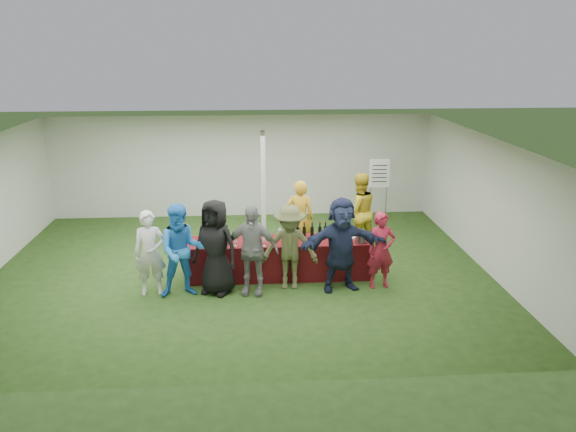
{
  "coord_description": "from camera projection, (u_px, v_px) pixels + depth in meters",
  "views": [
    {
      "loc": [
        0.21,
        -10.69,
        4.43
      ],
      "look_at": [
        0.94,
        -0.28,
        1.25
      ],
      "focal_mm": 35.0,
      "sensor_mm": 36.0,
      "label": 1
    }
  ],
  "objects": [
    {
      "name": "customer_1",
      "position": [
        182.0,
        251.0,
        10.15
      ],
      "size": [
        0.94,
        0.78,
        1.75
      ],
      "primitive_type": "imported",
      "rotation": [
        0.0,
        0.0,
        0.14
      ],
      "color": "#277ED9",
      "rests_on": "ground"
    },
    {
      "name": "customer_5",
      "position": [
        341.0,
        244.0,
        10.4
      ],
      "size": [
        1.73,
        0.83,
        1.79
      ],
      "primitive_type": "imported",
      "rotation": [
        0.0,
        0.0,
        0.18
      ],
      "color": "#1C2441",
      "rests_on": "ground"
    },
    {
      "name": "staff_back",
      "position": [
        359.0,
        211.0,
        12.53
      ],
      "size": [
        0.98,
        0.84,
        1.76
      ],
      "primitive_type": "imported",
      "rotation": [
        0.0,
        0.0,
        3.37
      ],
      "color": "gold",
      "rests_on": "ground"
    },
    {
      "name": "water_bottle",
      "position": [
        280.0,
        234.0,
        11.1
      ],
      "size": [
        0.07,
        0.07,
        0.23
      ],
      "color": "silver",
      "rests_on": "serving_table"
    },
    {
      "name": "wine_bottles",
      "position": [
        309.0,
        232.0,
        11.19
      ],
      "size": [
        0.72,
        0.13,
        0.32
      ],
      "color": "black",
      "rests_on": "serving_table"
    },
    {
      "name": "customer_2",
      "position": [
        216.0,
        247.0,
        10.26
      ],
      "size": [
        1.04,
        0.9,
        1.79
      ],
      "primitive_type": "imported",
      "rotation": [
        0.0,
        0.0,
        -0.46
      ],
      "color": "black",
      "rests_on": "ground"
    },
    {
      "name": "customer_3",
      "position": [
        251.0,
        250.0,
        10.24
      ],
      "size": [
        1.06,
        0.61,
        1.71
      ],
      "primitive_type": "imported",
      "rotation": [
        0.0,
        0.0,
        -0.2
      ],
      "color": "gray",
      "rests_on": "ground"
    },
    {
      "name": "ground",
      "position": [
        241.0,
        271.0,
        11.48
      ],
      "size": [
        60.0,
        60.0,
        0.0
      ],
      "primitive_type": "plane",
      "color": "#284719",
      "rests_on": "ground"
    },
    {
      "name": "customer_0",
      "position": [
        150.0,
        253.0,
        10.25
      ],
      "size": [
        0.62,
        0.44,
        1.59
      ],
      "primitive_type": "imported",
      "rotation": [
        0.0,
        0.0,
        0.11
      ],
      "color": "silver",
      "rests_on": "ground"
    },
    {
      "name": "dump_bucket",
      "position": [
        361.0,
        238.0,
        10.92
      ],
      "size": [
        0.24,
        0.24,
        0.18
      ],
      "primitive_type": "cylinder",
      "color": "slate",
      "rests_on": "serving_table"
    },
    {
      "name": "bar_towel",
      "position": [
        353.0,
        237.0,
        11.19
      ],
      "size": [
        0.25,
        0.18,
        0.03
      ],
      "primitive_type": "cube",
      "color": "white",
      "rests_on": "serving_table"
    },
    {
      "name": "staff_pourer",
      "position": [
        300.0,
        218.0,
        12.18
      ],
      "size": [
        0.66,
        0.47,
        1.68
      ],
      "primitive_type": "imported",
      "rotation": [
        0.0,
        0.0,
        3.02
      ],
      "color": "gold",
      "rests_on": "ground"
    },
    {
      "name": "tent",
      "position": [
        263.0,
        192.0,
        12.27
      ],
      "size": [
        10.0,
        10.0,
        10.0
      ],
      "color": "white",
      "rests_on": "ground"
    },
    {
      "name": "customer_6",
      "position": [
        381.0,
        250.0,
        10.55
      ],
      "size": [
        0.58,
        0.43,
        1.48
      ],
      "primitive_type": "imported",
      "rotation": [
        0.0,
        0.0,
        0.14
      ],
      "color": "maroon",
      "rests_on": "ground"
    },
    {
      "name": "customer_4",
      "position": [
        290.0,
        247.0,
        10.48
      ],
      "size": [
        1.11,
        0.71,
        1.63
      ],
      "primitive_type": "imported",
      "rotation": [
        0.0,
        0.0,
        -0.1
      ],
      "color": "#50552D",
      "rests_on": "ground"
    },
    {
      "name": "wine_glasses",
      "position": [
        251.0,
        240.0,
        10.74
      ],
      "size": [
        2.73,
        0.14,
        0.16
      ],
      "color": "silver",
      "rests_on": "serving_table"
    },
    {
      "name": "wine_list_sign",
      "position": [
        379.0,
        179.0,
        13.68
      ],
      "size": [
        0.5,
        0.03,
        1.8
      ],
      "color": "slate",
      "rests_on": "ground"
    },
    {
      "name": "serving_table",
      "position": [
        278.0,
        258.0,
        11.16
      ],
      "size": [
        3.6,
        0.8,
        0.75
      ],
      "primitive_type": "cube",
      "color": "maroon",
      "rests_on": "ground"
    }
  ]
}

